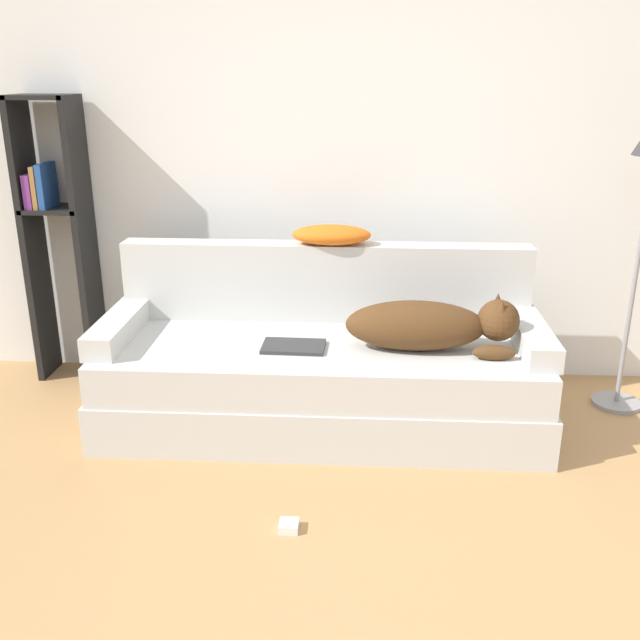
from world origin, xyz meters
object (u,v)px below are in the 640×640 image
laptop (294,346)px  bookshelf (56,228)px  power_adapter (289,526)px  throw_pillow (331,235)px  couch (321,384)px  dog (431,325)px

laptop → bookshelf: size_ratio=0.19×
bookshelf → power_adapter: (1.43, -1.44, -0.86)m
throw_pillow → couch: bearing=-95.5°
laptop → power_adapter: 0.93m
laptop → power_adapter: (0.06, -0.82, -0.43)m
throw_pillow → power_adapter: throw_pillow is taller
couch → power_adapter: 0.93m
couch → power_adapter: couch is taller
couch → throw_pillow: bearing=84.5°
bookshelf → laptop: bearing=-24.4°
couch → laptop: (-0.13, -0.09, 0.23)m
bookshelf → couch: bearing=-19.7°
throw_pillow → bookshelf: 1.55m
throw_pillow → dog: bearing=-38.7°
dog → throw_pillow: throw_pillow is taller
throw_pillow → bookshelf: bearing=172.4°
laptop → power_adapter: bearing=-84.6°
bookshelf → power_adapter: bearing=-45.2°
laptop → throw_pillow: size_ratio=0.75×
couch → bookshelf: 1.73m
laptop → power_adapter: laptop is taller
dog → power_adapter: dog is taller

